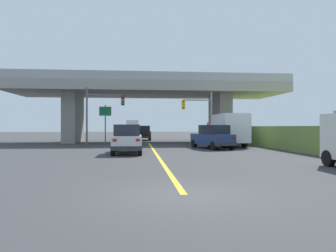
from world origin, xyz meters
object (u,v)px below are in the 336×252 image
Objects in this scene: traffic_signal_farside at (100,109)px; traffic_signal_nearside at (201,112)px; semi_truck_distant at (133,128)px; box_truck at (227,129)px; sedan_oncoming at (143,133)px; suv_crossing at (213,137)px; highway_sign at (105,116)px; suv_lead at (127,139)px.

traffic_signal_nearside is at bearing 1.47° from traffic_signal_farside.
box_truck is at bearing -74.09° from semi_truck_distant.
box_truck is at bearing -60.85° from sedan_oncoming.
suv_crossing is 11.53m from traffic_signal_farside.
traffic_signal_nearside is (-2.16, 1.85, 1.77)m from box_truck.
suv_crossing is at bearing -44.67° from highway_sign.
suv_lead is 1.04× the size of sedan_oncoming.
sedan_oncoming is at bearing 114.93° from traffic_signal_nearside.
sedan_oncoming is 0.85× the size of traffic_signal_nearside.
sedan_oncoming is at bearing 70.32° from traffic_signal_farside.
traffic_signal_farside is at bearing -90.45° from highway_sign.
sedan_oncoming is (1.48, 21.49, -0.00)m from suv_lead.
sedan_oncoming is at bearing 86.07° from suv_lead.
semi_truck_distant reaches higher than sedan_oncoming.
traffic_signal_farside is at bearing -178.53° from traffic_signal_nearside.
box_truck is 3.35m from traffic_signal_nearside.
highway_sign is at bearing -95.49° from semi_truck_distant.
traffic_signal_nearside reaches higher than suv_lead.
highway_sign is (-4.43, -7.61, 2.11)m from sedan_oncoming.
suv_crossing is at bearing -72.33° from sedan_oncoming.
traffic_signal_nearside is at bearing 52.31° from suv_lead.
box_truck is 13.95m from highway_sign.
suv_crossing and sedan_oncoming have the same top height.
highway_sign reaches higher than sedan_oncoming.
traffic_signal_nearside reaches higher than semi_truck_distant.
semi_truck_distant reaches higher than suv_lead.
suv_crossing is 1.08× the size of sedan_oncoming.
traffic_signal_farside is at bearing 137.87° from suv_crossing.
semi_truck_distant is at bearing 85.60° from suv_crossing.
semi_truck_distant is at bearing 105.91° from box_truck.
suv_crossing is 18.37m from sedan_oncoming.
suv_lead is at bearing -77.99° from highway_sign.
suv_lead is 0.84× the size of traffic_signal_farside.
traffic_signal_farside is at bearing 172.66° from box_truck.
semi_truck_distant reaches higher than suv_crossing.
suv_crossing is 0.75× the size of semi_truck_distant.
semi_truck_distant is at bearing 95.19° from sedan_oncoming.
suv_crossing is at bearing -91.17° from traffic_signal_nearside.
traffic_signal_farside is (-4.47, -12.49, 2.63)m from sedan_oncoming.
sedan_oncoming is (-5.58, 17.50, 0.00)m from suv_crossing.
box_truck is 1.59× the size of sedan_oncoming.
suv_lead is at bearing -166.10° from suv_crossing.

